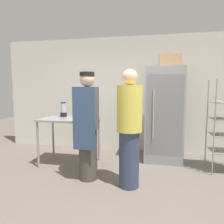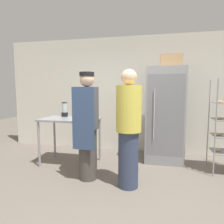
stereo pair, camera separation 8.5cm
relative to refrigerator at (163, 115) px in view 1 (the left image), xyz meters
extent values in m
plane|color=#6B6056|center=(-0.72, -1.66, -0.96)|extent=(14.00, 14.00, 0.00)
cube|color=silver|center=(-0.72, 0.64, 0.40)|extent=(6.40, 0.12, 2.72)
cube|color=gray|center=(0.00, 0.01, 0.00)|extent=(0.76, 0.64, 1.92)
cube|color=gray|center=(0.00, -0.30, 0.02)|extent=(0.69, 0.02, 1.57)
cylinder|color=silver|center=(-0.21, -0.33, 0.05)|extent=(0.02, 0.02, 0.94)
cylinder|color=#93969B|center=(0.81, -0.61, -0.13)|extent=(0.02, 0.02, 1.66)
cylinder|color=#93969B|center=(0.81, -0.13, -0.13)|extent=(0.02, 0.02, 1.66)
torus|color=#DBA351|center=(0.91, -0.37, -0.57)|extent=(0.10, 0.10, 0.03)
torus|color=#DBA351|center=(0.91, -0.37, -0.27)|extent=(0.10, 0.10, 0.03)
torus|color=#DBA351|center=(0.91, -0.37, 0.02)|extent=(0.11, 0.11, 0.03)
torus|color=#DBA351|center=(0.91, -0.37, 0.31)|extent=(0.11, 0.11, 0.03)
cube|color=gray|center=(-1.82, -0.57, -0.06)|extent=(1.11, 0.68, 0.04)
cylinder|color=gray|center=(-2.34, -0.87, -0.52)|extent=(0.04, 0.04, 0.88)
cylinder|color=gray|center=(-1.30, -0.87, -0.52)|extent=(0.04, 0.04, 0.88)
cylinder|color=gray|center=(-2.34, -0.27, -0.52)|extent=(0.04, 0.04, 0.88)
cylinder|color=gray|center=(-1.30, -0.27, -0.52)|extent=(0.04, 0.04, 0.88)
cube|color=silver|center=(-1.58, -0.58, -0.02)|extent=(0.25, 0.23, 0.05)
cube|color=silver|center=(-1.58, -0.46, 0.12)|extent=(0.24, 0.01, 0.23)
torus|color=beige|center=(-1.65, -0.64, 0.02)|extent=(0.08, 0.08, 0.03)
torus|color=beige|center=(-1.58, -0.64, 0.02)|extent=(0.08, 0.08, 0.03)
torus|color=beige|center=(-1.52, -0.64, 0.02)|extent=(0.08, 0.08, 0.03)
torus|color=beige|center=(-1.65, -0.58, 0.02)|extent=(0.08, 0.08, 0.03)
torus|color=beige|center=(-1.58, -0.58, 0.02)|extent=(0.08, 0.08, 0.03)
torus|color=beige|center=(-1.52, -0.58, 0.02)|extent=(0.08, 0.08, 0.03)
torus|color=beige|center=(-1.65, -0.52, 0.02)|extent=(0.08, 0.08, 0.03)
torus|color=beige|center=(-1.58, -0.52, 0.02)|extent=(0.08, 0.08, 0.03)
cylinder|color=black|center=(-2.05, -0.34, 0.00)|extent=(0.13, 0.13, 0.09)
cylinder|color=#B2BCC1|center=(-2.05, -0.34, 0.14)|extent=(0.10, 0.10, 0.19)
cylinder|color=black|center=(-2.05, -0.34, 0.25)|extent=(0.11, 0.11, 0.02)
cube|color=tan|center=(0.10, 0.04, 1.08)|extent=(0.42, 0.33, 0.24)
cube|color=#A58057|center=(0.10, 0.04, 1.21)|extent=(0.43, 0.17, 0.02)
cylinder|color=#47423D|center=(-1.25, -1.15, -0.54)|extent=(0.30, 0.30, 0.85)
cylinder|color=#4C4C56|center=(-1.25, -1.15, 0.22)|extent=(0.37, 0.37, 0.67)
sphere|color=beige|center=(-1.25, -1.15, 0.67)|extent=(0.23, 0.23, 0.23)
cube|color=#33476B|center=(-1.25, -1.35, 0.07)|extent=(0.35, 0.02, 0.97)
cylinder|color=black|center=(-1.25, -1.15, 0.76)|extent=(0.23, 0.23, 0.06)
cylinder|color=#333D56|center=(-0.56, -1.28, -0.53)|extent=(0.30, 0.30, 0.86)
cylinder|color=#DBCC4C|center=(-0.56, -1.28, 0.24)|extent=(0.38, 0.38, 0.68)
sphere|color=beige|center=(-0.56, -1.28, 0.69)|extent=(0.23, 0.23, 0.23)
camera|label=1|loc=(-0.25, -4.20, 0.51)|focal=32.00mm
camera|label=2|loc=(-0.17, -4.19, 0.51)|focal=32.00mm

